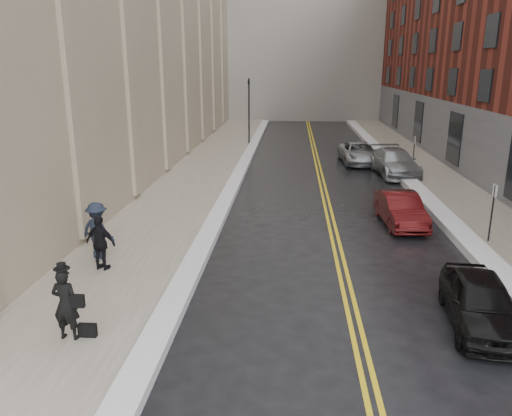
% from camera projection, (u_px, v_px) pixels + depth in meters
% --- Properties ---
extents(ground, '(160.00, 160.00, 0.00)m').
position_uv_depth(ground, '(249.00, 364.00, 10.75)').
color(ground, black).
rests_on(ground, ground).
extents(sidewalk_left, '(4.00, 64.00, 0.15)m').
position_uv_depth(sidewalk_left, '(190.00, 185.00, 26.38)').
color(sidewalk_left, gray).
rests_on(sidewalk_left, ground).
extents(sidewalk_right, '(3.00, 64.00, 0.15)m').
position_uv_depth(sidewalk_right, '(452.00, 190.00, 25.43)').
color(sidewalk_right, gray).
rests_on(sidewalk_right, ground).
extents(lane_stripe_a, '(0.12, 64.00, 0.01)m').
position_uv_depth(lane_stripe_a, '(321.00, 189.00, 25.91)').
color(lane_stripe_a, gold).
rests_on(lane_stripe_a, ground).
extents(lane_stripe_b, '(0.12, 64.00, 0.01)m').
position_uv_depth(lane_stripe_b, '(326.00, 189.00, 25.90)').
color(lane_stripe_b, gold).
rests_on(lane_stripe_b, ground).
extents(snow_ridge_left, '(0.70, 60.80, 0.26)m').
position_uv_depth(snow_ridge_left, '(234.00, 185.00, 26.20)').
color(snow_ridge_left, white).
rests_on(snow_ridge_left, ground).
extents(snow_ridge_right, '(0.85, 60.80, 0.30)m').
position_uv_depth(snow_ridge_right, '(415.00, 188.00, 25.54)').
color(snow_ridge_right, white).
rests_on(snow_ridge_right, ground).
extents(traffic_signal, '(0.18, 0.15, 5.20)m').
position_uv_depth(traffic_signal, '(249.00, 106.00, 38.82)').
color(traffic_signal, black).
rests_on(traffic_signal, ground).
extents(parking_sign_near, '(0.06, 0.35, 2.23)m').
position_uv_depth(parking_sign_near, '(492.00, 209.00, 17.48)').
color(parking_sign_near, black).
rests_on(parking_sign_near, ground).
extents(parking_sign_far, '(0.06, 0.35, 2.23)m').
position_uv_depth(parking_sign_far, '(414.00, 151.00, 28.98)').
color(parking_sign_far, black).
rests_on(parking_sign_far, ground).
extents(car_black, '(1.94, 3.94, 1.29)m').
position_uv_depth(car_black, '(480.00, 302.00, 12.18)').
color(car_black, black).
rests_on(car_black, ground).
extents(car_maroon, '(1.60, 4.00, 1.29)m').
position_uv_depth(car_maroon, '(401.00, 209.00, 19.96)').
color(car_maroon, '#440C0C').
rests_on(car_maroon, ground).
extents(car_silver_near, '(2.53, 5.31, 1.50)m').
position_uv_depth(car_silver_near, '(395.00, 162.00, 28.98)').
color(car_silver_near, '#929598').
rests_on(car_silver_near, ground).
extents(car_silver_far, '(2.54, 5.02, 1.36)m').
position_uv_depth(car_silver_far, '(359.00, 153.00, 32.42)').
color(car_silver_far, '#A1A4A9').
rests_on(car_silver_far, ground).
extents(pedestrian_main, '(0.65, 0.45, 1.73)m').
position_uv_depth(pedestrian_main, '(66.00, 304.00, 11.27)').
color(pedestrian_main, black).
rests_on(pedestrian_main, sidewalk_left).
extents(pedestrian_b, '(1.36, 1.06, 1.86)m').
position_uv_depth(pedestrian_b, '(98.00, 230.00, 16.09)').
color(pedestrian_b, '#1A202F').
rests_on(pedestrian_b, sidewalk_left).
extents(pedestrian_c, '(1.08, 0.66, 1.71)m').
position_uv_depth(pedestrian_c, '(101.00, 243.00, 15.14)').
color(pedestrian_c, black).
rests_on(pedestrian_c, sidewalk_left).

